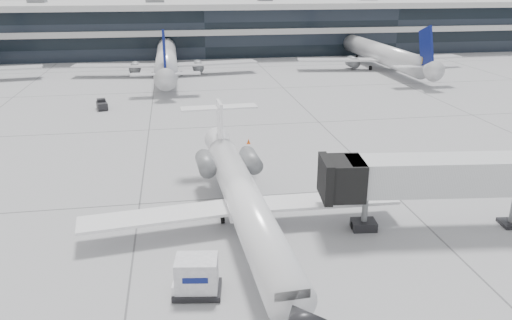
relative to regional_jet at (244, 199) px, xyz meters
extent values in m
plane|color=gray|center=(2.61, 5.14, -2.17)|extent=(220.00, 220.00, 0.00)
cube|color=black|center=(2.61, 87.14, 2.83)|extent=(170.00, 22.00, 10.00)
cylinder|color=white|center=(0.04, -0.80, -0.07)|extent=(3.52, 22.00, 2.46)
cone|color=white|center=(-0.56, 11.60, 0.21)|extent=(2.48, 3.03, 2.34)
cube|color=white|center=(-5.93, -0.17, -0.71)|extent=(10.25, 3.54, 0.20)
cube|color=white|center=(5.92, 0.40, -0.71)|extent=(10.09, 2.59, 0.20)
cylinder|color=slate|center=(-2.15, 6.59, 0.30)|extent=(1.52, 3.17, 1.37)
cylinder|color=slate|center=(1.50, 6.77, 0.30)|extent=(1.52, 3.17, 1.37)
cube|color=white|center=(-0.53, 11.05, 2.12)|extent=(0.37, 2.38, 4.11)
cube|color=white|center=(-0.55, 11.42, 3.58)|extent=(6.63, 1.77, 0.15)
cylinder|color=black|center=(0.46, -9.46, -1.91)|extent=(0.19, 0.52, 0.51)
cylinder|color=black|center=(-1.42, 0.96, -1.87)|extent=(0.25, 0.59, 0.58)
cylinder|color=black|center=(1.32, 1.09, -1.87)|extent=(0.25, 0.59, 0.58)
cube|color=silver|center=(13.04, -2.05, 1.75)|extent=(12.95, 3.93, 2.37)
cube|color=black|center=(6.53, -1.33, 1.66)|extent=(2.67, 3.15, 2.55)
cylinder|color=slate|center=(8.07, -1.50, -0.89)|extent=(0.40, 0.40, 2.55)
cube|color=black|center=(8.07, -1.50, -1.85)|extent=(1.77, 1.45, 0.64)
cube|color=white|center=(-4.30, -6.83, -1.69)|extent=(1.44, 2.09, 0.79)
cube|color=black|center=(-4.23, -6.40, -1.16)|extent=(1.08, 0.94, 0.44)
cylinder|color=black|center=(-4.66, -6.06, -1.97)|extent=(0.22, 0.41, 0.38)
cylinder|color=black|center=(-3.71, -6.23, -1.97)|extent=(0.22, 0.41, 0.38)
cylinder|color=black|center=(-4.89, -7.44, -1.97)|extent=(0.22, 0.41, 0.38)
cylinder|color=black|center=(-3.95, -7.60, -1.97)|extent=(0.22, 0.41, 0.38)
cube|color=black|center=(-3.62, -7.10, -1.96)|extent=(2.85, 2.28, 0.32)
cube|color=white|center=(-3.62, -7.10, -0.90)|extent=(2.48, 2.00, 1.81)
cone|color=#E0500B|center=(3.06, 18.38, -1.89)|extent=(0.35, 0.35, 0.54)
cube|color=#E0500B|center=(3.06, 18.38, -2.15)|extent=(0.46, 0.46, 0.03)
cube|color=black|center=(-13.74, 35.67, -1.64)|extent=(1.73, 2.34, 0.86)
cube|color=black|center=(-13.86, 36.13, -1.07)|extent=(1.23, 1.10, 0.48)
cylinder|color=black|center=(-14.44, 36.27, -1.96)|extent=(0.27, 0.45, 0.42)
cylinder|color=black|center=(-13.43, 36.54, -1.96)|extent=(0.27, 0.45, 0.42)
cylinder|color=black|center=(-14.05, 34.80, -1.96)|extent=(0.27, 0.45, 0.42)
cylinder|color=black|center=(-13.04, 35.06, -1.96)|extent=(0.27, 0.45, 0.42)
camera|label=1|loc=(-4.24, -30.51, 14.15)|focal=35.00mm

